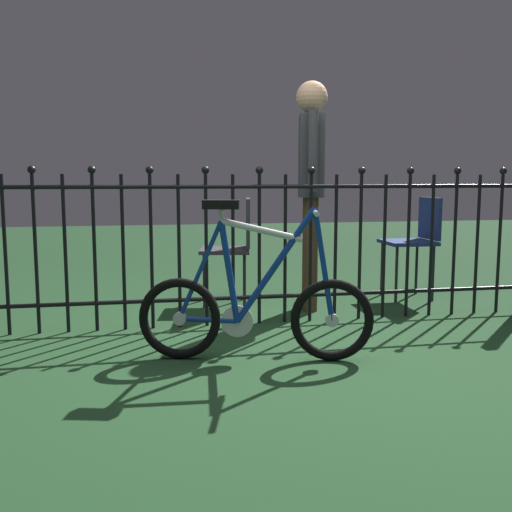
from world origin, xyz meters
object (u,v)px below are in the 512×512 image
(bicycle, at_px, (255,308))
(chair_charcoal, at_px, (235,241))
(person_visitor, at_px, (311,174))
(chair_navy, at_px, (417,236))

(bicycle, xyz_separation_m, chair_charcoal, (0.13, 1.52, 0.22))
(bicycle, relative_size, chair_charcoal, 1.51)
(person_visitor, bearing_deg, bicycle, -118.87)
(bicycle, height_order, chair_navy, bicycle)
(chair_navy, relative_size, chair_charcoal, 1.00)
(chair_charcoal, relative_size, person_visitor, 0.49)
(bicycle, bearing_deg, person_visitor, 61.13)
(chair_navy, height_order, person_visitor, person_visitor)
(bicycle, relative_size, person_visitor, 0.74)
(chair_navy, height_order, chair_charcoal, same)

